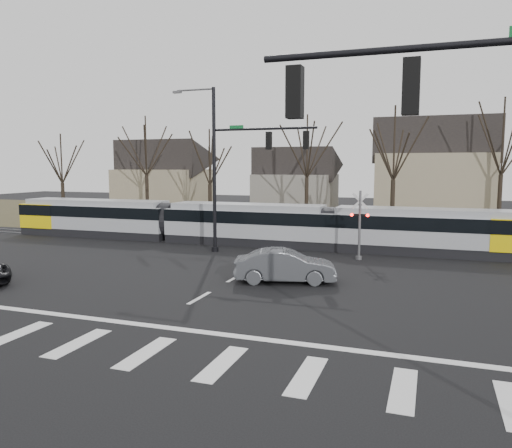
% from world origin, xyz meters
% --- Properties ---
extents(ground, '(140.00, 140.00, 0.00)m').
position_xyz_m(ground, '(0.00, 0.00, 0.00)').
color(ground, black).
extents(grass_verge, '(140.00, 28.00, 0.01)m').
position_xyz_m(grass_verge, '(0.00, 32.00, 0.01)').
color(grass_verge, '#38331E').
rests_on(grass_verge, ground).
extents(crosswalk, '(27.00, 2.60, 0.01)m').
position_xyz_m(crosswalk, '(0.00, -4.00, 0.01)').
color(crosswalk, silver).
rests_on(crosswalk, ground).
extents(stop_line, '(28.00, 0.35, 0.01)m').
position_xyz_m(stop_line, '(0.00, -1.80, 0.01)').
color(stop_line, silver).
rests_on(stop_line, ground).
extents(lane_dashes, '(0.18, 30.00, 0.01)m').
position_xyz_m(lane_dashes, '(0.00, 16.00, 0.01)').
color(lane_dashes, silver).
rests_on(lane_dashes, ground).
extents(rail_pair, '(90.00, 1.52, 0.06)m').
position_xyz_m(rail_pair, '(0.00, 15.80, 0.03)').
color(rail_pair, '#59595E').
rests_on(rail_pair, ground).
extents(tram, '(37.00, 2.75, 2.81)m').
position_xyz_m(tram, '(-3.28, 16.00, 1.53)').
color(tram, gray).
rests_on(tram, ground).
extents(sedan, '(4.08, 5.54, 1.55)m').
position_xyz_m(sedan, '(2.54, 5.90, 0.77)').
color(sedan, '#494B50').
rests_on(sedan, ground).
extents(signal_pole_near_right, '(6.72, 0.44, 8.00)m').
position_xyz_m(signal_pole_near_right, '(10.11, -6.00, 5.17)').
color(signal_pole_near_right, black).
rests_on(signal_pole_near_right, ground).
extents(signal_pole_far, '(9.28, 0.44, 10.20)m').
position_xyz_m(signal_pole_far, '(-2.41, 12.50, 5.70)').
color(signal_pole_far, black).
rests_on(signal_pole_far, ground).
extents(rail_crossing_signal, '(1.08, 0.36, 4.00)m').
position_xyz_m(rail_crossing_signal, '(5.00, 12.79, 1.89)').
color(rail_crossing_signal, '#59595B').
rests_on(rail_crossing_signal, ground).
extents(tree_row, '(59.20, 7.20, 10.00)m').
position_xyz_m(tree_row, '(2.00, 26.00, 5.00)').
color(tree_row, black).
rests_on(tree_row, ground).
extents(house_a, '(9.72, 8.64, 8.60)m').
position_xyz_m(house_a, '(-20.00, 34.00, 4.46)').
color(house_a, gray).
rests_on(house_a, ground).
extents(house_b, '(8.64, 7.56, 7.65)m').
position_xyz_m(house_b, '(-5.00, 36.00, 3.97)').
color(house_b, slate).
rests_on(house_b, ground).
extents(house_c, '(10.80, 8.64, 10.10)m').
position_xyz_m(house_c, '(9.00, 33.00, 5.23)').
color(house_c, gray).
rests_on(house_c, ground).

